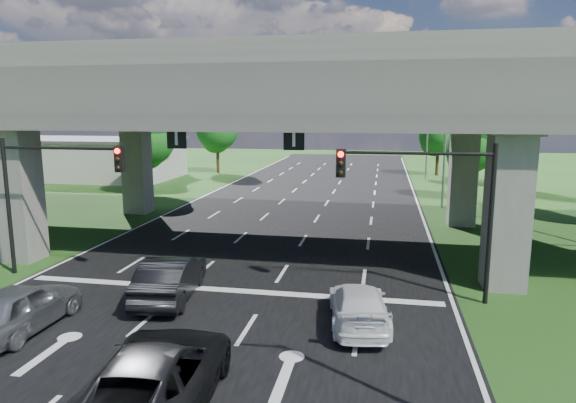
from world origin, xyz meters
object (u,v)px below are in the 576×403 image
(signal_right, at_px, (431,192))
(car_silver, at_px, (20,308))
(streetlight_far, at_px, (440,129))
(streetlight_beyond, at_px, (424,124))
(car_white, at_px, (359,305))
(car_dark, at_px, (170,278))
(car_trailing, at_px, (155,378))
(signal_left, at_px, (50,181))

(signal_right, relative_size, car_silver, 1.27)
(streetlight_far, xyz_separation_m, streetlight_beyond, (0.00, 16.00, 0.00))
(streetlight_far, relative_size, car_white, 2.17)
(car_silver, bearing_deg, car_dark, -133.86)
(streetlight_beyond, relative_size, car_silver, 2.12)
(streetlight_far, relative_size, streetlight_beyond, 1.00)
(streetlight_beyond, bearing_deg, signal_right, -93.61)
(car_silver, bearing_deg, car_trailing, 151.81)
(car_trailing, bearing_deg, signal_right, -133.53)
(car_silver, relative_size, car_trailing, 0.78)
(signal_left, bearing_deg, car_silver, -65.88)
(streetlight_far, height_order, car_white, streetlight_far)
(streetlight_far, distance_m, car_dark, 25.31)
(signal_right, height_order, streetlight_beyond, streetlight_beyond)
(car_dark, bearing_deg, car_white, 163.04)
(signal_left, bearing_deg, signal_right, 0.00)
(car_dark, relative_size, car_white, 1.08)
(signal_right, bearing_deg, car_trailing, -128.21)
(signal_left, bearing_deg, car_white, -12.18)
(car_white, bearing_deg, signal_right, -137.59)
(signal_right, bearing_deg, car_white, -130.35)
(car_trailing, bearing_deg, streetlight_beyond, -106.93)
(signal_left, height_order, car_silver, signal_left)
(streetlight_far, height_order, car_trailing, streetlight_far)
(streetlight_far, xyz_separation_m, car_white, (-4.70, -22.91, -5.15))
(streetlight_far, bearing_deg, signal_left, -131.78)
(streetlight_far, xyz_separation_m, car_trailing, (-9.22, -28.88, -4.98))
(signal_right, xyz_separation_m, car_silver, (-13.22, -5.41, -3.35))
(car_dark, bearing_deg, signal_right, -177.87)
(car_white, bearing_deg, car_silver, 6.10)
(signal_right, xyz_separation_m, streetlight_beyond, (2.27, 36.06, 1.66))
(signal_left, xyz_separation_m, car_dark, (6.02, -1.71, -3.33))
(car_white, height_order, car_trailing, car_trailing)
(signal_left, height_order, streetlight_far, streetlight_far)
(signal_right, distance_m, car_dark, 10.33)
(car_silver, bearing_deg, streetlight_beyond, -110.16)
(signal_right, height_order, car_silver, signal_right)
(signal_left, distance_m, streetlight_beyond, 40.30)
(car_silver, relative_size, car_white, 1.02)
(signal_right, bearing_deg, signal_left, 180.00)
(car_silver, bearing_deg, streetlight_far, -120.98)
(car_white, xyz_separation_m, car_trailing, (-4.52, -5.97, 0.17))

